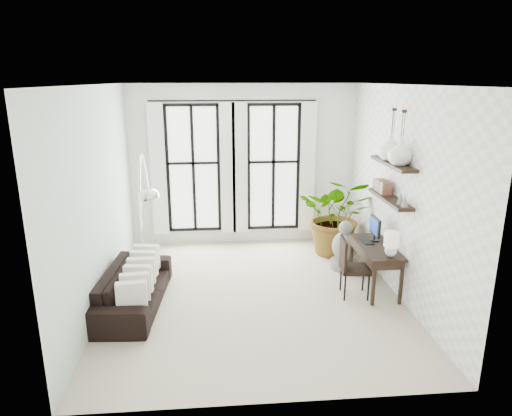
{
  "coord_description": "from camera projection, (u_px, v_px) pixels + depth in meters",
  "views": [
    {
      "loc": [
        -0.53,
        -6.51,
        3.28
      ],
      "look_at": [
        0.06,
        0.3,
        1.34
      ],
      "focal_mm": 32.0,
      "sensor_mm": 36.0,
      "label": 1
    }
  ],
  "objects": [
    {
      "name": "sofa",
      "position": [
        134.0,
        288.0,
        6.77
      ],
      "size": [
        0.92,
        2.06,
        0.59
      ],
      "primitive_type": "imported",
      "rotation": [
        0.0,
        0.0,
        1.5
      ],
      "color": "black",
      "rests_on": "floor"
    },
    {
      "name": "windows",
      "position": [
        234.0,
        168.0,
        9.06
      ],
      "size": [
        3.26,
        0.13,
        2.65
      ],
      "color": "white",
      "rests_on": "wall_back"
    },
    {
      "name": "throw_pillows",
      "position": [
        140.0,
        274.0,
        6.72
      ],
      "size": [
        0.4,
        1.52,
        0.4
      ],
      "color": "silver",
      "rests_on": "sofa"
    },
    {
      "name": "desk_chair",
      "position": [
        350.0,
        264.0,
        7.02
      ],
      "size": [
        0.48,
        0.48,
        0.94
      ],
      "rotation": [
        0.0,
        0.0,
        -0.09
      ],
      "color": "black",
      "rests_on": "floor"
    },
    {
      "name": "wall_left",
      "position": [
        98.0,
        200.0,
        6.56
      ],
      "size": [
        0.0,
        5.0,
        5.0
      ],
      "primitive_type": "plane",
      "rotation": [
        1.57,
        0.0,
        1.57
      ],
      "color": "#B6CCBE",
      "rests_on": "floor"
    },
    {
      "name": "wall_back",
      "position": [
        244.0,
        166.0,
        9.14
      ],
      "size": [
        4.5,
        0.0,
        4.5
      ],
      "primitive_type": "plane",
      "rotation": [
        1.57,
        0.0,
        0.0
      ],
      "color": "white",
      "rests_on": "floor"
    },
    {
      "name": "ceiling",
      "position": [
        253.0,
        85.0,
        6.31
      ],
      "size": [
        5.0,
        5.0,
        0.0
      ],
      "primitive_type": "plane",
      "color": "white",
      "rests_on": "wall_back"
    },
    {
      "name": "wall_shelves",
      "position": [
        390.0,
        184.0,
        6.98
      ],
      "size": [
        0.25,
        1.3,
        0.6
      ],
      "color": "black",
      "rests_on": "wall_right"
    },
    {
      "name": "wall_right",
      "position": [
        401.0,
        193.0,
        6.93
      ],
      "size": [
        0.0,
        5.0,
        5.0
      ],
      "primitive_type": "plane",
      "rotation": [
        1.57,
        0.0,
        -1.57
      ],
      "color": "white",
      "rests_on": "floor"
    },
    {
      "name": "buddha",
      "position": [
        344.0,
        249.0,
        8.1
      ],
      "size": [
        0.49,
        0.49,
        0.88
      ],
      "color": "gray",
      "rests_on": "floor"
    },
    {
      "name": "plant",
      "position": [
        337.0,
        215.0,
        8.7
      ],
      "size": [
        1.7,
        1.59,
        1.54
      ],
      "primitive_type": "imported",
      "rotation": [
        0.0,
        0.0,
        -0.34
      ],
      "color": "#2D7228",
      "rests_on": "floor"
    },
    {
      "name": "desk",
      "position": [
        377.0,
        249.0,
        7.16
      ],
      "size": [
        0.53,
        1.24,
        1.13
      ],
      "color": "black",
      "rests_on": "floor"
    },
    {
      "name": "vase_a",
      "position": [
        401.0,
        152.0,
        6.56
      ],
      "size": [
        0.37,
        0.37,
        0.38
      ],
      "primitive_type": "imported",
      "color": "white",
      "rests_on": "shelf_upper"
    },
    {
      "name": "floor",
      "position": [
        254.0,
        295.0,
        7.18
      ],
      "size": [
        5.0,
        5.0,
        0.0
      ],
      "primitive_type": "plane",
      "color": "#B3AC8F",
      "rests_on": "ground"
    },
    {
      "name": "vase_b",
      "position": [
        390.0,
        148.0,
        6.94
      ],
      "size": [
        0.37,
        0.37,
        0.38
      ],
      "primitive_type": "imported",
      "color": "white",
      "rests_on": "shelf_upper"
    },
    {
      "name": "arc_lamp",
      "position": [
        143.0,
        183.0,
        7.14
      ],
      "size": [
        0.71,
        1.79,
        2.19
      ],
      "color": "silver",
      "rests_on": "floor"
    }
  ]
}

